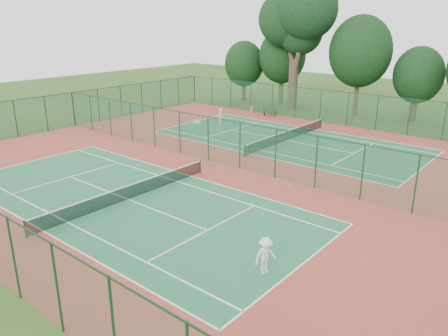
{
  "coord_description": "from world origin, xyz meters",
  "views": [
    {
      "loc": [
        20.09,
        -24.12,
        10.3
      ],
      "look_at": [
        3.6,
        -4.28,
        1.6
      ],
      "focal_mm": 35.0,
      "sensor_mm": 36.0,
      "label": 1
    }
  ],
  "objects": [
    {
      "name": "player_far",
      "position": [
        -8.46,
        9.59,
        0.94
      ],
      "size": [
        0.66,
        0.79,
        1.83
      ],
      "primitive_type": "imported",
      "rotation": [
        0.0,
        0.0,
        -1.18
      ],
      "color": "silver",
      "rests_on": "court_far"
    },
    {
      "name": "stray_ball_c",
      "position": [
        2.22,
        -0.51,
        0.04
      ],
      "size": [
        0.06,
        0.06,
        0.06
      ],
      "primitive_type": "sphere",
      "color": "#BEDF34",
      "rests_on": "red_pad"
    },
    {
      "name": "evergreen_row",
      "position": [
        0.5,
        24.25,
        0.0
      ],
      "size": [
        39.0,
        5.0,
        12.0
      ],
      "primitive_type": null,
      "color": "black",
      "rests_on": "ground"
    },
    {
      "name": "kit_bag",
      "position": [
        -11.21,
        9.08,
        0.16
      ],
      "size": [
        0.87,
        0.5,
        0.31
      ],
      "primitive_type": "cube",
      "rotation": [
        0.0,
        0.0,
        0.25
      ],
      "color": "silver",
      "rests_on": "red_pad"
    },
    {
      "name": "bench",
      "position": [
        -7.35,
        16.96,
        0.49
      ],
      "size": [
        1.57,
        0.87,
        0.93
      ],
      "rotation": [
        0.0,
        0.0,
        0.31
      ],
      "color": "#133819",
      "rests_on": "red_pad"
    },
    {
      "name": "stray_ball_a",
      "position": [
        1.85,
        -0.25,
        0.04
      ],
      "size": [
        0.07,
        0.07,
        0.07
      ],
      "primitive_type": "sphere",
      "color": "#C9D932",
      "rests_on": "red_pad"
    },
    {
      "name": "red_pad",
      "position": [
        0.0,
        0.0,
        0.01
      ],
      "size": [
        40.0,
        36.0,
        0.01
      ],
      "primitive_type": "cube",
      "color": "brown",
      "rests_on": "ground"
    },
    {
      "name": "tennis_net_far",
      "position": [
        0.0,
        9.0,
        0.54
      ],
      "size": [
        0.1,
        12.9,
        0.97
      ],
      "color": "#14391F",
      "rests_on": "ground"
    },
    {
      "name": "stray_ball_b",
      "position": [
        6.21,
        -0.71,
        0.05
      ],
      "size": [
        0.07,
        0.07,
        0.07
      ],
      "primitive_type": "sphere",
      "color": "yellow",
      "rests_on": "red_pad"
    },
    {
      "name": "ground",
      "position": [
        0.0,
        0.0,
        0.0
      ],
      "size": [
        120.0,
        120.0,
        0.0
      ],
      "primitive_type": "plane",
      "color": "#2E5019",
      "rests_on": "ground"
    },
    {
      "name": "player_near",
      "position": [
        10.99,
        -10.41,
        0.86
      ],
      "size": [
        0.93,
        1.22,
        1.68
      ],
      "primitive_type": "imported",
      "rotation": [
        0.0,
        0.0,
        1.25
      ],
      "color": "silver",
      "rests_on": "court_near"
    },
    {
      "name": "fence_divider",
      "position": [
        0.0,
        0.0,
        1.76
      ],
      "size": [
        40.0,
        0.09,
        3.5
      ],
      "color": "#1B5234",
      "rests_on": "ground"
    },
    {
      "name": "court_near",
      "position": [
        0.0,
        -9.0,
        0.01
      ],
      "size": [
        23.77,
        10.97,
        0.01
      ],
      "primitive_type": "cube",
      "color": "#226C41",
      "rests_on": "red_pad"
    },
    {
      "name": "court_far",
      "position": [
        0.0,
        9.0,
        0.01
      ],
      "size": [
        23.77,
        10.97,
        0.01
      ],
      "primitive_type": "cube",
      "color": "#1E6138",
      "rests_on": "red_pad"
    },
    {
      "name": "fence_north",
      "position": [
        0.0,
        18.0,
        1.76
      ],
      "size": [
        40.0,
        0.09,
        3.5
      ],
      "color": "#1C5430",
      "rests_on": "ground"
    },
    {
      "name": "fence_west",
      "position": [
        -20.0,
        0.0,
        1.76
      ],
      "size": [
        0.09,
        36.0,
        3.5
      ],
      "rotation": [
        0.0,
        0.0,
        1.57
      ],
      "color": "#1A4F35",
      "rests_on": "ground"
    },
    {
      "name": "trash_bin",
      "position": [
        -9.83,
        17.0,
        0.4
      ],
      "size": [
        0.49,
        0.49,
        0.78
      ],
      "primitive_type": "cylinder",
      "rotation": [
        0.0,
        0.0,
        0.15
      ],
      "color": "gray",
      "rests_on": "red_pad"
    },
    {
      "name": "tennis_net_near",
      "position": [
        0.0,
        -9.0,
        0.54
      ],
      "size": [
        0.1,
        12.9,
        0.97
      ],
      "color": "#163C21",
      "rests_on": "ground"
    },
    {
      "name": "big_tree",
      "position": [
        -7.4,
        22.29,
        10.61
      ],
      "size": [
        9.75,
        7.14,
        14.98
      ],
      "color": "#3B2C20",
      "rests_on": "ground"
    }
  ]
}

